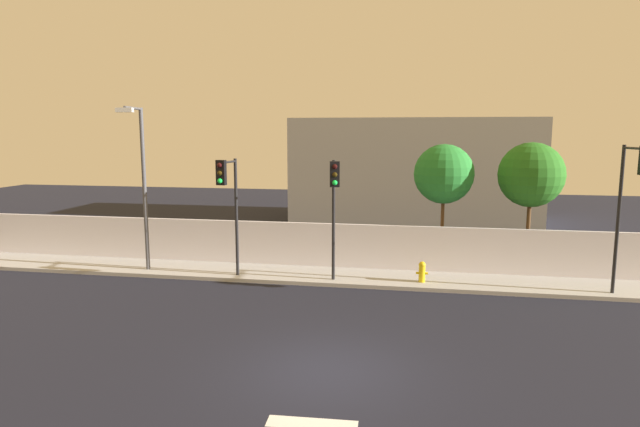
% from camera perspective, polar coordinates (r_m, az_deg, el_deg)
% --- Properties ---
extents(ground_plane, '(80.00, 80.00, 0.00)m').
position_cam_1_polar(ground_plane, '(13.53, 0.79, -16.22)').
color(ground_plane, black).
extents(sidewalk, '(36.00, 2.40, 0.15)m').
position_cam_1_polar(sidewalk, '(21.17, 4.45, -6.77)').
color(sidewalk, '#AAAAAA').
rests_on(sidewalk, ground).
extents(perimeter_wall, '(36.00, 0.18, 1.80)m').
position_cam_1_polar(perimeter_wall, '(22.18, 4.82, -3.47)').
color(perimeter_wall, silver).
rests_on(perimeter_wall, sidewalk).
extents(traffic_light_left, '(0.40, 1.67, 5.10)m').
position_cam_1_polar(traffic_light_left, '(20.21, 29.97, 2.30)').
color(traffic_light_left, black).
rests_on(traffic_light_left, sidewalk).
extents(traffic_light_center, '(0.38, 1.42, 4.52)m').
position_cam_1_polar(traffic_light_center, '(20.35, -9.63, 2.22)').
color(traffic_light_center, black).
rests_on(traffic_light_center, sidewalk).
extents(traffic_light_right, '(0.43, 1.19, 4.50)m').
position_cam_1_polar(traffic_light_right, '(19.50, 1.49, 2.00)').
color(traffic_light_right, black).
rests_on(traffic_light_right, sidewalk).
extents(street_lamp_curbside, '(0.65, 1.88, 6.45)m').
position_cam_1_polar(street_lamp_curbside, '(22.37, -18.25, 3.81)').
color(street_lamp_curbside, '#4C4C51').
rests_on(street_lamp_curbside, sidewalk).
extents(fire_hydrant, '(0.44, 0.26, 0.78)m').
position_cam_1_polar(fire_hydrant, '(20.53, 10.67, -5.97)').
color(fire_hydrant, gold).
rests_on(fire_hydrant, sidewalk).
extents(roadside_tree_leftmost, '(2.44, 2.44, 5.19)m').
position_cam_1_polar(roadside_tree_leftmost, '(22.74, 12.90, 4.05)').
color(roadside_tree_leftmost, brown).
rests_on(roadside_tree_leftmost, ground).
extents(roadside_tree_midleft, '(2.58, 2.58, 5.27)m').
position_cam_1_polar(roadside_tree_midleft, '(23.15, 21.31, 3.78)').
color(roadside_tree_midleft, brown).
rests_on(roadside_tree_midleft, ground).
extents(low_building_distant, '(15.31, 6.00, 6.51)m').
position_cam_1_polar(low_building_distant, '(35.69, 9.79, 4.59)').
color(low_building_distant, '#9C9C9C').
rests_on(low_building_distant, ground).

